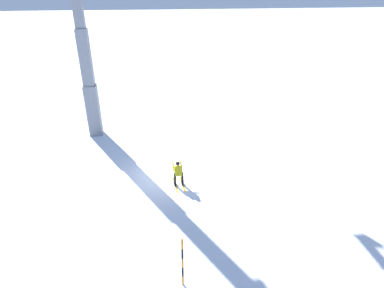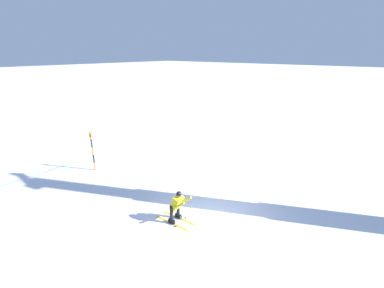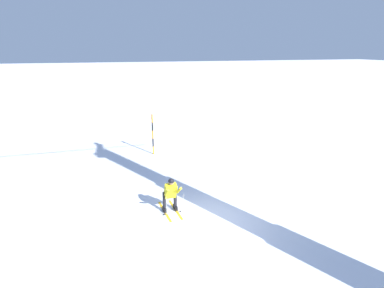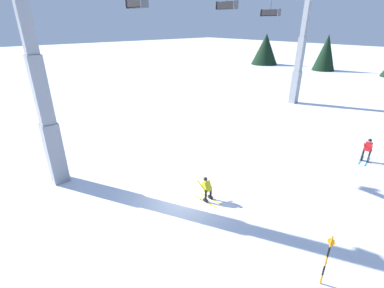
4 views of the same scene
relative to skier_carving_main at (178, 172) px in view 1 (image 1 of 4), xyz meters
name	(u,v)px [view 1 (image 1 of 4)]	position (x,y,z in m)	size (l,w,h in m)	color
ground_plane	(160,176)	(-1.04, 0.97, -0.80)	(260.00, 260.00, 0.00)	white
skier_carving_main	(178,172)	(0.00, 0.00, 0.00)	(0.73, 1.64, 1.52)	yellow
lift_tower_near	(87,70)	(-5.58, 7.65, 4.19)	(0.91, 2.62, 12.16)	gray
trail_marker_pole	(183,261)	(-0.53, -6.90, 0.46)	(0.07, 0.28, 2.35)	orange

